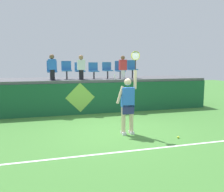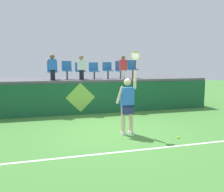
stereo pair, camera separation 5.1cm
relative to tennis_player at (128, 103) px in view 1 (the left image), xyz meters
The scene contains 18 objects.
ground_plane 1.07m from the tennis_player, 122.62° to the left, with size 40.00×40.00×0.00m, color #478438.
court_back_wall 3.31m from the tennis_player, 93.94° to the left, with size 10.82×0.20×1.36m, color #195633.
spectator_platform 4.67m from the tennis_player, 92.79° to the left, with size 10.82×2.81×0.12m, color #56565B.
court_baseline_stripe 1.71m from the tennis_player, 99.25° to the right, with size 9.74×0.08×0.01m, color white.
tennis_player is the anchor object (origin of this frame).
tennis_ball 1.80m from the tennis_player, 32.62° to the right, with size 0.07×0.07×0.07m, color #D1E533.
water_bottle 3.50m from the tennis_player, 80.43° to the left, with size 0.07×0.07×0.24m, color white.
stadium_chair_0 4.74m from the tennis_player, 117.41° to the left, with size 0.44×0.42×0.85m.
stadium_chair_1 4.48m from the tennis_player, 109.98° to the left, with size 0.44×0.42×0.83m.
stadium_chair_2 4.31m from the tennis_player, 102.26° to the left, with size 0.44×0.42×0.77m.
stadium_chair_3 4.22m from the tennis_player, 93.42° to the left, with size 0.44×0.42×0.77m.
stadium_chair_4 4.24m from the tennis_player, 84.22° to the left, with size 0.44×0.42×0.78m.
stadium_chair_5 4.36m from the tennis_player, 75.71° to the left, with size 0.44×0.42×0.84m.
stadium_chair_6 4.55m from the tennis_player, 67.88° to the left, with size 0.44×0.42×0.88m.
spectator_0 4.36m from the tennis_player, 120.41° to the left, with size 0.34×0.21×1.10m.
spectator_1 3.92m from the tennis_player, 103.73° to the left, with size 0.34×0.21×1.09m.
spectator_2 3.96m from the tennis_player, 74.03° to the left, with size 0.34×0.20×1.08m.
wall_signage_mount 3.48m from the tennis_player, 107.86° to the left, with size 1.27×0.01×1.38m.
Camera 1 is at (-2.15, -7.00, 2.17)m, focal length 37.21 mm.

